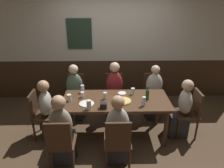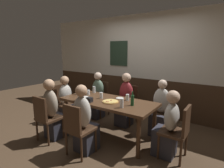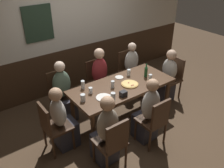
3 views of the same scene
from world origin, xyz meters
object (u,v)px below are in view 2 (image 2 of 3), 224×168
person_left_far (97,99)px  tumbler_water (77,92)px  chair_head_east (179,130)px  chair_mid_near (77,127)px  chair_mid_far (129,102)px  beer_glass_tall (79,97)px  condiment_caddy (89,100)px  dining_table (108,104)px  chair_head_west (62,101)px  person_head_west (67,103)px  chair_left_far (101,97)px  person_left_near (53,113)px  person_right_far (160,112)px  pizza (110,101)px  chair_right_far (163,109)px  pint_glass_stout (94,90)px  person_mid_near (84,124)px  plate_white_large (84,98)px  tumbler_short (88,93)px  person_mid_far (125,103)px  beer_bottle_green (132,100)px  highball_clear (122,103)px  person_head_east (168,129)px  beer_glass_half (127,98)px  plate_white_small (120,98)px  pint_glass_amber (101,96)px  chair_left_near (46,116)px

person_left_far → tumbler_water: 0.75m
chair_head_east → chair_mid_near: (-1.35, -0.83, 0.00)m
chair_mid_far → tumbler_water: chair_mid_far is taller
beer_glass_tall → condiment_caddy: (0.23, 0.03, -0.02)m
dining_table → chair_head_east: (1.35, 0.00, -0.16)m
dining_table → chair_head_west: chair_head_west is taller
person_head_west → tumbler_water: 0.50m
chair_left_far → person_left_near: 1.49m
person_right_far → pizza: person_right_far is taller
chair_right_far → pint_glass_stout: bearing=-160.2°
dining_table → person_head_west: (-1.19, 0.00, -0.19)m
person_mid_near → chair_right_far: bearing=61.1°
plate_white_large → tumbler_short: bearing=111.1°
person_mid_far → beer_bottle_green: size_ratio=4.68×
beer_glass_tall → condiment_caddy: bearing=7.3°
person_left_far → person_mid_near: bearing=-58.3°
chair_head_west → person_head_west: 0.17m
pizza → highball_clear: size_ratio=1.92×
chair_mid_near → person_head_east: size_ratio=0.80×
beer_glass_half → plate_white_large: beer_glass_half is taller
plate_white_large → beer_bottle_green: bearing=7.1°
chair_left_far → chair_mid_near: (0.82, -1.66, 0.00)m
person_right_far → tumbler_water: person_right_far is taller
person_head_east → beer_glass_half: size_ratio=8.92×
person_head_east → chair_head_east: bearing=0.0°
chair_left_far → chair_head_east: size_ratio=1.00×
tumbler_water → beer_glass_tall: 0.47m
person_mid_near → plate_white_small: person_mid_near is taller
person_head_east → highball_clear: size_ratio=6.95×
chair_left_far → highball_clear: highball_clear is taller
chair_mid_near → person_head_east: person_head_east is taller
chair_head_west → person_mid_near: bearing=-26.2°
beer_glass_half → person_left_far: bearing=158.1°
chair_mid_near → pint_glass_amber: 0.93m
chair_right_far → person_left_far: (-1.65, -0.16, -0.01)m
person_right_far → tumbler_short: 1.56m
person_head_east → beer_glass_half: bearing=166.7°
chair_left_far → person_mid_near: size_ratio=0.75×
chair_left_near → plate_white_large: 0.80m
person_left_far → plate_white_small: bearing=-24.0°
person_head_west → beer_bottle_green: size_ratio=4.34×
pint_glass_amber → condiment_caddy: bearing=-94.7°
tumbler_water → plate_white_small: size_ratio=0.77×
chair_mid_far → chair_mid_near: bearing=-90.0°
chair_head_west → chair_left_far: 0.98m
tumbler_short → chair_left_near: bearing=-104.1°
chair_right_far → chair_head_west: (-2.17, -0.83, 0.00)m
person_left_far → beer_glass_tall: 1.11m
person_mid_near → highball_clear: 0.71m
person_mid_far → highball_clear: size_ratio=7.53×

